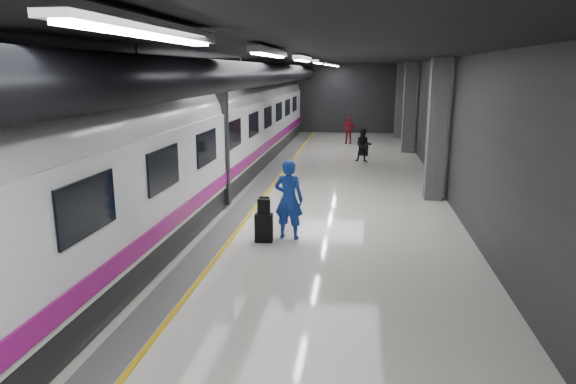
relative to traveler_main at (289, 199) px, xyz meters
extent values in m
plane|color=beige|center=(-0.46, 2.64, -1.00)|extent=(40.00, 40.00, 0.00)
cube|color=black|center=(-0.46, 2.64, 3.50)|extent=(10.00, 40.00, 0.02)
cube|color=#28282B|center=(-0.46, 22.64, 1.25)|extent=(10.00, 0.02, 4.50)
cube|color=#28282B|center=(-5.46, 2.64, 1.25)|extent=(0.02, 40.00, 4.50)
cube|color=#28282B|center=(4.54, 2.64, 1.25)|extent=(0.02, 40.00, 4.50)
cube|color=slate|center=(-1.81, 2.64, -0.99)|extent=(0.65, 39.80, 0.01)
cube|color=yellow|center=(-1.41, 2.64, -0.99)|extent=(0.10, 39.80, 0.01)
cylinder|color=black|center=(-1.76, 2.64, 2.95)|extent=(0.80, 38.00, 0.80)
cube|color=silver|center=(0.14, -8.36, 3.40)|extent=(0.22, 2.60, 0.10)
cube|color=silver|center=(0.14, -3.36, 3.40)|extent=(0.22, 2.60, 0.10)
cube|color=silver|center=(0.14, 1.64, 3.40)|extent=(0.22, 2.60, 0.10)
cube|color=silver|center=(0.14, 6.64, 3.40)|extent=(0.22, 2.60, 0.10)
cube|color=silver|center=(0.14, 11.64, 3.40)|extent=(0.22, 2.60, 0.10)
cube|color=silver|center=(0.14, 16.64, 3.40)|extent=(0.22, 2.60, 0.10)
cube|color=silver|center=(0.14, 20.64, 3.40)|extent=(0.22, 2.60, 0.10)
cube|color=#515154|center=(4.09, 4.64, 1.25)|extent=(0.55, 0.55, 4.50)
cube|color=#515154|center=(4.09, 14.64, 1.25)|extent=(0.55, 0.55, 4.50)
cube|color=#515154|center=(4.09, 20.64, 1.25)|extent=(0.55, 0.55, 4.50)
cube|color=black|center=(-3.71, 2.64, -0.65)|extent=(2.80, 38.00, 0.60)
cube|color=white|center=(-3.71, 2.64, 0.75)|extent=(2.90, 38.00, 2.20)
cylinder|color=white|center=(-3.71, 2.64, 1.70)|extent=(2.80, 38.00, 2.80)
cube|color=#900D6E|center=(-2.24, 2.64, -0.05)|extent=(0.04, 38.00, 0.35)
cube|color=black|center=(-3.71, 2.64, 1.00)|extent=(3.05, 0.25, 3.80)
cube|color=black|center=(-2.24, -5.36, 1.15)|extent=(0.05, 1.60, 0.85)
cube|color=black|center=(-2.24, -2.36, 1.15)|extent=(0.05, 1.60, 0.85)
cube|color=black|center=(-2.24, 0.64, 1.15)|extent=(0.05, 1.60, 0.85)
cube|color=black|center=(-2.24, 3.64, 1.15)|extent=(0.05, 1.60, 0.85)
cube|color=black|center=(-2.24, 6.64, 1.15)|extent=(0.05, 1.60, 0.85)
cube|color=black|center=(-2.24, 9.64, 1.15)|extent=(0.05, 1.60, 0.85)
cube|color=black|center=(-2.24, 12.64, 1.15)|extent=(0.05, 1.60, 0.85)
cube|color=black|center=(-2.24, 15.64, 1.15)|extent=(0.05, 1.60, 0.85)
cube|color=black|center=(-2.24, 18.64, 1.15)|extent=(0.05, 1.60, 0.85)
imported|color=blue|center=(0.00, 0.00, 0.00)|extent=(0.79, 0.58, 2.00)
cube|color=black|center=(-0.56, -0.36, -0.65)|extent=(0.45, 0.30, 0.70)
cube|color=black|center=(-0.56, -0.39, -0.11)|extent=(0.30, 0.17, 0.38)
imported|color=black|center=(1.87, 11.39, -0.24)|extent=(0.75, 0.60, 1.52)
imported|color=maroon|center=(1.02, 17.33, -0.22)|extent=(0.93, 0.41, 1.56)
cube|color=black|center=(1.92, 13.22, -0.73)|extent=(0.41, 0.30, 0.54)
camera|label=1|loc=(1.69, -12.13, 3.10)|focal=32.00mm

